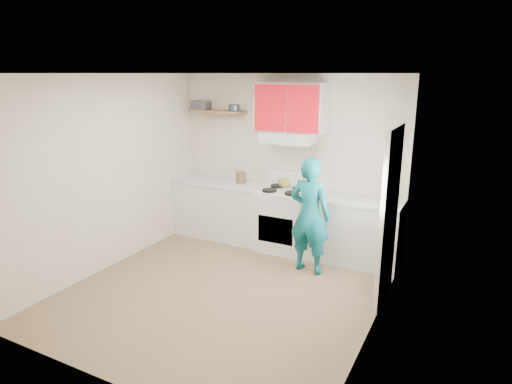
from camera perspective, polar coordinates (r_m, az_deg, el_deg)
The scene contains 21 objects.
floor at distance 5.60m, azimuth -4.05°, elevation -12.59°, with size 3.80×3.80×0.00m, color brown.
ceiling at distance 4.95m, azimuth -4.62°, elevation 15.09°, with size 3.60×3.80×0.04m, color white.
back_wall at distance 6.77m, azimuth 4.12°, elevation 4.03°, with size 3.60×0.04×2.60m, color beige.
front_wall at distance 3.72m, azimuth -19.87°, elevation -6.27°, with size 3.60×0.04×2.60m, color beige.
left_wall at distance 6.23m, azimuth -18.58°, elevation 2.31°, with size 0.04×3.80×2.60m, color beige.
right_wall at distance 4.48m, azimuth 15.73°, elevation -2.31°, with size 0.04×3.80×2.60m, color beige.
door at distance 5.23m, azimuth 16.85°, elevation -3.08°, with size 0.05×0.85×2.05m, color white.
door_glass at distance 5.12m, azimuth 16.92°, elevation 1.49°, with size 0.01×0.55×0.95m, color white.
counter_left at distance 7.19m, azimuth -4.60°, elevation -2.30°, with size 1.52×0.60×0.90m, color silver.
counter_right at distance 6.37m, azimuth 12.39°, elevation -4.96°, with size 1.32×0.60×0.90m, color silver.
stove at distance 6.66m, azimuth 3.67°, elevation -3.63°, with size 0.76×0.65×0.92m, color white.
range_hood at distance 6.47m, azimuth 4.23°, elevation 7.06°, with size 0.76×0.44×0.15m, color silver.
upper_cabinets at distance 6.47m, azimuth 4.50°, elevation 10.84°, with size 1.02×0.33×0.70m, color red.
shelf at distance 7.07m, azimuth -4.99°, elevation 10.38°, with size 0.90×0.30×0.04m, color brown.
books at distance 7.20m, azimuth -7.17°, elevation 11.10°, with size 0.27×0.19×0.14m, color #3F373D.
tin at distance 6.87m, azimuth -2.86°, elevation 10.85°, with size 0.17×0.17×0.10m, color #333D4C.
kettle at distance 6.68m, azimuth 3.64°, elevation 1.20°, with size 0.17×0.17×0.15m, color olive.
crock at distance 6.96m, azimuth -1.98°, elevation 1.80°, with size 0.16×0.16×0.19m, color brown.
cutting_board at distance 6.23m, azimuth 9.70°, elevation -0.84°, with size 0.30×0.22×0.02m, color olive.
silicone_mat at distance 6.24m, azimuth 14.56°, elevation -1.14°, with size 0.32×0.26×0.01m, color red.
person at distance 5.85m, azimuth 7.00°, elevation -3.04°, with size 0.57×0.38×1.57m, color #0B5E69.
Camera 1 is at (2.61, -4.21, 2.60)m, focal length 30.86 mm.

